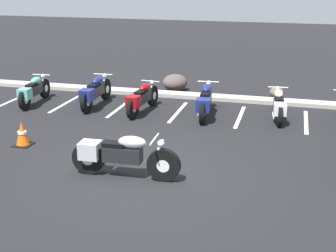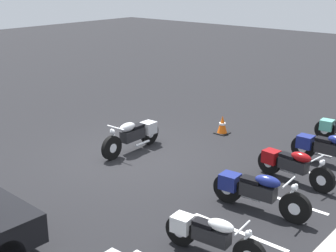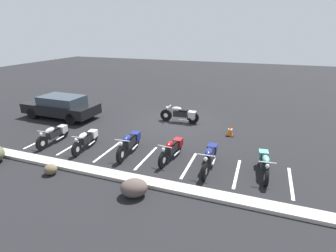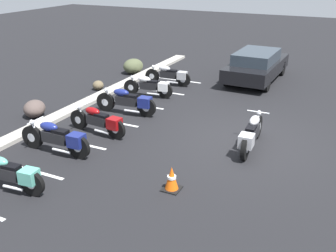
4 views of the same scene
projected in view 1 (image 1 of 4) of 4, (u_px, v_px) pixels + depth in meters
ground at (142, 174)px, 9.32m from camera, size 60.00×60.00×0.00m
motorcycle_silver_featured at (120, 155)px, 9.06m from camera, size 2.19×0.61×0.86m
parked_bike_0 at (33, 91)px, 14.06m from camera, size 0.57×2.01×0.79m
parked_bike_1 at (95, 92)px, 13.80m from camera, size 0.61×2.17×0.85m
parked_bike_2 at (142, 98)px, 13.21m from camera, size 0.59×2.03×0.80m
parked_bike_3 at (205, 101)px, 12.85m from camera, size 0.61×2.17×0.85m
parked_bike_4 at (279, 105)px, 12.59m from camera, size 0.57×1.96×0.77m
concrete_curb at (201, 96)px, 14.84m from camera, size 18.00×0.50×0.12m
landscape_rock_0 at (277, 93)px, 14.79m from camera, size 0.49×0.46×0.37m
landscape_rock_1 at (175, 82)px, 15.73m from camera, size 1.05×0.97×0.56m
traffic_cone at (22, 134)px, 10.77m from camera, size 0.40×0.40×0.57m
stall_line_0 at (14, 99)px, 14.71m from camera, size 0.10×2.10×0.00m
stall_line_1 at (66, 103)px, 14.27m from camera, size 0.10×2.10×0.00m
stall_line_2 at (120, 108)px, 13.83m from camera, size 0.10×2.10×0.00m
stall_line_3 at (178, 112)px, 13.40m from camera, size 0.10×2.10×0.00m
stall_line_4 at (240, 117)px, 12.96m from camera, size 0.10×2.10×0.00m
stall_line_5 at (306, 122)px, 12.52m from camera, size 0.10×2.10×0.00m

